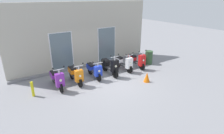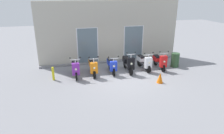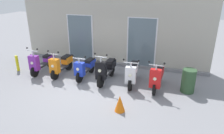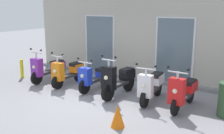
{
  "view_description": "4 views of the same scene",
  "coord_description": "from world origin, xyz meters",
  "px_view_note": "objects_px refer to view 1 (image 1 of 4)",
  "views": [
    {
      "loc": [
        -4.65,
        -7.18,
        4.2
      ],
      "look_at": [
        0.36,
        0.41,
        0.62
      ],
      "focal_mm": 29.43,
      "sensor_mm": 36.0,
      "label": 1
    },
    {
      "loc": [
        -3.14,
        -9.54,
        4.35
      ],
      "look_at": [
        -0.58,
        0.31,
        0.57
      ],
      "focal_mm": 32.75,
      "sensor_mm": 36.0,
      "label": 2
    },
    {
      "loc": [
        3.0,
        -6.18,
        3.54
      ],
      "look_at": [
        0.78,
        0.72,
        0.7
      ],
      "focal_mm": 33.06,
      "sensor_mm": 36.0,
      "label": 3
    },
    {
      "loc": [
        4.44,
        -5.8,
        2.66
      ],
      "look_at": [
        0.26,
        0.86,
        0.86
      ],
      "focal_mm": 43.09,
      "sensor_mm": 36.0,
      "label": 4
    }
  ],
  "objects_px": {
    "scooter_white": "(124,63)",
    "traffic_cone": "(147,77)",
    "scooter_blue": "(94,70)",
    "scooter_red": "(137,60)",
    "scooter_orange": "(76,75)",
    "trash_bin": "(149,57)",
    "scooter_purple": "(57,79)",
    "scooter_black": "(110,66)",
    "curb_bollard": "(33,89)"
  },
  "relations": [
    {
      "from": "scooter_orange",
      "to": "traffic_cone",
      "type": "xyz_separation_m",
      "value": [
        3.1,
        -1.9,
        -0.2
      ]
    },
    {
      "from": "scooter_purple",
      "to": "scooter_orange",
      "type": "height_order",
      "value": "scooter_purple"
    },
    {
      "from": "scooter_black",
      "to": "scooter_white",
      "type": "height_order",
      "value": "scooter_black"
    },
    {
      "from": "scooter_blue",
      "to": "scooter_red",
      "type": "distance_m",
      "value": 2.91
    },
    {
      "from": "scooter_purple",
      "to": "traffic_cone",
      "type": "relative_size",
      "value": 3.09
    },
    {
      "from": "scooter_black",
      "to": "curb_bollard",
      "type": "distance_m",
      "value": 4.14
    },
    {
      "from": "scooter_black",
      "to": "traffic_cone",
      "type": "bearing_deg",
      "value": -59.5
    },
    {
      "from": "scooter_blue",
      "to": "trash_bin",
      "type": "bearing_deg",
      "value": -0.48
    },
    {
      "from": "scooter_white",
      "to": "scooter_black",
      "type": "bearing_deg",
      "value": -173.81
    },
    {
      "from": "scooter_blue",
      "to": "scooter_orange",
      "type": "bearing_deg",
      "value": -177.08
    },
    {
      "from": "scooter_orange",
      "to": "scooter_black",
      "type": "height_order",
      "value": "scooter_black"
    },
    {
      "from": "scooter_red",
      "to": "curb_bollard",
      "type": "height_order",
      "value": "scooter_red"
    },
    {
      "from": "trash_bin",
      "to": "scooter_purple",
      "type": "bearing_deg",
      "value": -179.79
    },
    {
      "from": "scooter_orange",
      "to": "scooter_black",
      "type": "relative_size",
      "value": 0.91
    },
    {
      "from": "scooter_black",
      "to": "trash_bin",
      "type": "height_order",
      "value": "scooter_black"
    },
    {
      "from": "scooter_red",
      "to": "curb_bollard",
      "type": "xyz_separation_m",
      "value": [
        -6.11,
        -0.13,
        -0.14
      ]
    },
    {
      "from": "trash_bin",
      "to": "curb_bollard",
      "type": "bearing_deg",
      "value": -178.2
    },
    {
      "from": "scooter_blue",
      "to": "curb_bollard",
      "type": "height_order",
      "value": "scooter_blue"
    },
    {
      "from": "scooter_purple",
      "to": "scooter_black",
      "type": "xyz_separation_m",
      "value": [
        2.98,
        -0.07,
        0.04
      ]
    },
    {
      "from": "scooter_purple",
      "to": "trash_bin",
      "type": "xyz_separation_m",
      "value": [
        6.03,
        0.02,
        -0.05
      ]
    },
    {
      "from": "scooter_red",
      "to": "trash_bin",
      "type": "distance_m",
      "value": 1.09
    },
    {
      "from": "scooter_purple",
      "to": "scooter_orange",
      "type": "distance_m",
      "value": 0.95
    },
    {
      "from": "scooter_white",
      "to": "traffic_cone",
      "type": "xyz_separation_m",
      "value": [
        0.05,
        -1.94,
        -0.21
      ]
    },
    {
      "from": "scooter_white",
      "to": "trash_bin",
      "type": "bearing_deg",
      "value": -0.41
    },
    {
      "from": "scooter_orange",
      "to": "scooter_black",
      "type": "bearing_deg",
      "value": -2.11
    },
    {
      "from": "traffic_cone",
      "to": "scooter_black",
      "type": "bearing_deg",
      "value": 120.5
    },
    {
      "from": "curb_bollard",
      "to": "trash_bin",
      "type": "bearing_deg",
      "value": 1.8
    },
    {
      "from": "trash_bin",
      "to": "traffic_cone",
      "type": "xyz_separation_m",
      "value": [
        -1.97,
        -1.93,
        -0.17
      ]
    },
    {
      "from": "scooter_white",
      "to": "trash_bin",
      "type": "distance_m",
      "value": 2.02
    },
    {
      "from": "scooter_black",
      "to": "scooter_white",
      "type": "xyz_separation_m",
      "value": [
        1.02,
        0.11,
        -0.05
      ]
    },
    {
      "from": "scooter_red",
      "to": "scooter_purple",
      "type": "bearing_deg",
      "value": 179.17
    },
    {
      "from": "scooter_purple",
      "to": "scooter_white",
      "type": "bearing_deg",
      "value": 0.53
    },
    {
      "from": "scooter_purple",
      "to": "traffic_cone",
      "type": "height_order",
      "value": "scooter_purple"
    },
    {
      "from": "trash_bin",
      "to": "traffic_cone",
      "type": "relative_size",
      "value": 1.64
    },
    {
      "from": "scooter_orange",
      "to": "scooter_white",
      "type": "xyz_separation_m",
      "value": [
        3.05,
        0.04,
        0.01
      ]
    },
    {
      "from": "scooter_blue",
      "to": "traffic_cone",
      "type": "distance_m",
      "value": 2.82
    },
    {
      "from": "scooter_orange",
      "to": "traffic_cone",
      "type": "bearing_deg",
      "value": -31.54
    },
    {
      "from": "scooter_purple",
      "to": "scooter_red",
      "type": "distance_m",
      "value": 4.95
    },
    {
      "from": "scooter_black",
      "to": "traffic_cone",
      "type": "height_order",
      "value": "scooter_black"
    },
    {
      "from": "scooter_white",
      "to": "curb_bollard",
      "type": "xyz_separation_m",
      "value": [
        -5.16,
        -0.24,
        -0.12
      ]
    },
    {
      "from": "scooter_orange",
      "to": "scooter_blue",
      "type": "height_order",
      "value": "scooter_orange"
    },
    {
      "from": "trash_bin",
      "to": "curb_bollard",
      "type": "height_order",
      "value": "trash_bin"
    },
    {
      "from": "scooter_orange",
      "to": "trash_bin",
      "type": "xyz_separation_m",
      "value": [
        5.07,
        0.02,
        -0.03
      ]
    },
    {
      "from": "trash_bin",
      "to": "scooter_orange",
      "type": "bearing_deg",
      "value": -179.75
    },
    {
      "from": "scooter_blue",
      "to": "traffic_cone",
      "type": "xyz_separation_m",
      "value": [
        2.02,
        -1.96,
        -0.19
      ]
    },
    {
      "from": "scooter_orange",
      "to": "scooter_blue",
      "type": "distance_m",
      "value": 1.09
    },
    {
      "from": "scooter_white",
      "to": "scooter_red",
      "type": "height_order",
      "value": "scooter_red"
    },
    {
      "from": "scooter_blue",
      "to": "scooter_white",
      "type": "xyz_separation_m",
      "value": [
        1.96,
        -0.02,
        0.01
      ]
    },
    {
      "from": "scooter_orange",
      "to": "scooter_black",
      "type": "distance_m",
      "value": 2.03
    },
    {
      "from": "scooter_blue",
      "to": "scooter_white",
      "type": "relative_size",
      "value": 0.99
    }
  ]
}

